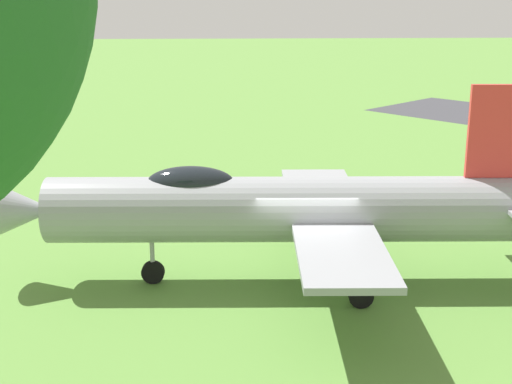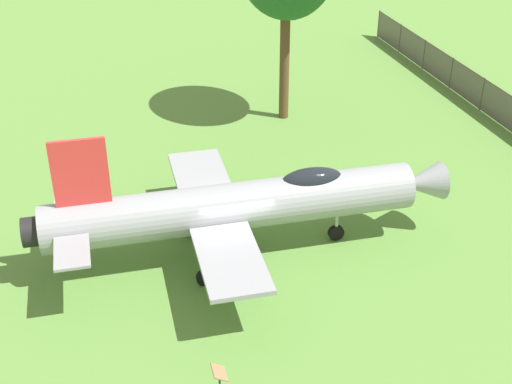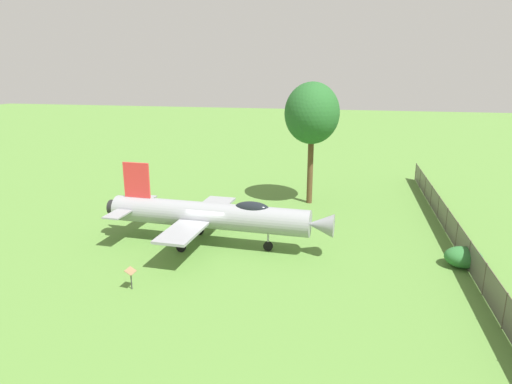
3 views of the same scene
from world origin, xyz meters
name	(u,v)px [view 1 (image 1 of 3)]	position (x,y,z in m)	size (l,w,h in m)	color
ground_plane	(302,282)	(0.00, 0.00, 0.00)	(200.00, 200.00, 0.00)	#568438
display_jet	(289,208)	(0.02, 0.37, 2.04)	(9.45, 14.96, 5.16)	gray
info_plaque	(340,184)	(6.61, -2.05, 0.85)	(0.61, 0.42, 1.14)	#333333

